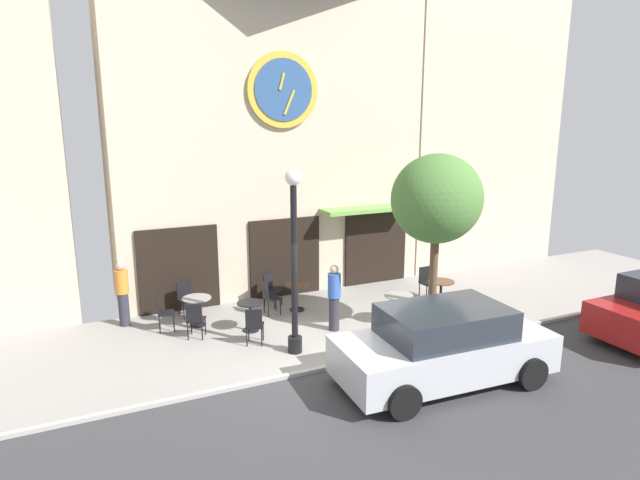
% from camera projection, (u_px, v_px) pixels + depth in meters
% --- Properties ---
extents(ground_plane, '(27.97, 10.12, 0.13)m').
position_uv_depth(ground_plane, '(342.00, 370.00, 11.27)').
color(ground_plane, gray).
extents(clock_building, '(9.18, 3.87, 10.97)m').
position_uv_depth(clock_building, '(267.00, 98.00, 15.87)').
color(clock_building, beige).
rests_on(clock_building, ground_plane).
extents(neighbor_building_right, '(5.98, 3.06, 15.40)m').
position_uv_depth(neighbor_building_right, '(471.00, 42.00, 18.78)').
color(neighbor_building_right, beige).
rests_on(neighbor_building_right, ground_plane).
extents(street_lamp, '(0.36, 0.36, 4.11)m').
position_uv_depth(street_lamp, '(294.00, 262.00, 11.64)').
color(street_lamp, black).
rests_on(street_lamp, ground_plane).
extents(street_tree, '(2.20, 1.98, 4.35)m').
position_uv_depth(street_tree, '(437.00, 200.00, 12.49)').
color(street_tree, brown).
rests_on(street_tree, ground_plane).
extents(cafe_table_near_door, '(0.72, 0.72, 0.74)m').
position_uv_depth(cafe_table_near_door, '(197.00, 306.00, 13.53)').
color(cafe_table_near_door, black).
rests_on(cafe_table_near_door, ground_plane).
extents(cafe_table_center_right, '(0.65, 0.65, 0.74)m').
position_uv_depth(cafe_table_center_right, '(250.00, 312.00, 13.20)').
color(cafe_table_center_right, black).
rests_on(cafe_table_center_right, ground_plane).
extents(cafe_table_rightmost, '(0.66, 0.66, 0.74)m').
position_uv_depth(cafe_table_rightmost, '(297.00, 292.00, 14.62)').
color(cafe_table_rightmost, black).
rests_on(cafe_table_rightmost, ground_plane).
extents(cafe_table_center, '(0.74, 0.74, 0.76)m').
position_uv_depth(cafe_table_center, '(399.00, 303.00, 13.68)').
color(cafe_table_center, black).
rests_on(cafe_table_center, ground_plane).
extents(cafe_table_leftmost, '(0.72, 0.72, 0.72)m').
position_uv_depth(cafe_table_leftmost, '(441.00, 288.00, 14.95)').
color(cafe_table_leftmost, black).
rests_on(cafe_table_leftmost, ground_plane).
extents(cafe_chair_under_awning, '(0.47, 0.47, 0.90)m').
position_uv_depth(cafe_chair_under_awning, '(186.00, 296.00, 14.23)').
color(cafe_chair_under_awning, black).
rests_on(cafe_chair_under_awning, ground_plane).
extents(cafe_chair_outer, '(0.49, 0.49, 0.90)m').
position_uv_depth(cafe_chair_outer, '(402.00, 316.00, 12.85)').
color(cafe_chair_outer, black).
rests_on(cafe_chair_outer, ground_plane).
extents(cafe_chair_left_end, '(0.45, 0.45, 0.90)m').
position_uv_depth(cafe_chair_left_end, '(162.00, 310.00, 13.19)').
color(cafe_chair_left_end, black).
rests_on(cafe_chair_left_end, ground_plane).
extents(cafe_chair_mid_row, '(0.40, 0.40, 0.90)m').
position_uv_depth(cafe_chair_mid_row, '(269.00, 296.00, 14.28)').
color(cafe_chair_mid_row, black).
rests_on(cafe_chair_mid_row, ground_plane).
extents(cafe_chair_right_end, '(0.53, 0.53, 0.90)m').
position_uv_depth(cafe_chair_right_end, '(195.00, 318.00, 12.71)').
color(cafe_chair_right_end, black).
rests_on(cafe_chair_right_end, ground_plane).
extents(cafe_chair_facing_street, '(0.53, 0.53, 0.90)m').
position_uv_depth(cafe_chair_facing_street, '(254.00, 323.00, 12.36)').
color(cafe_chair_facing_street, black).
rests_on(cafe_chair_facing_street, ground_plane).
extents(cafe_chair_near_tree, '(0.41, 0.41, 0.90)m').
position_uv_depth(cafe_chair_near_tree, '(426.00, 280.00, 15.67)').
color(cafe_chair_near_tree, black).
rests_on(cafe_chair_near_tree, ground_plane).
extents(cafe_chair_facing_wall, '(0.55, 0.55, 0.90)m').
position_uv_depth(cafe_chair_facing_wall, '(271.00, 287.00, 15.01)').
color(cafe_chair_facing_wall, black).
rests_on(cafe_chair_facing_wall, ground_plane).
extents(pedestrian_orange, '(0.45, 0.45, 1.67)m').
position_uv_depth(pedestrian_orange, '(123.00, 293.00, 13.47)').
color(pedestrian_orange, '#2D2D38').
rests_on(pedestrian_orange, ground_plane).
extents(pedestrian_blue, '(0.39, 0.39, 1.67)m').
position_uv_depth(pedestrian_blue, '(334.00, 297.00, 13.17)').
color(pedestrian_blue, '#2D2D38').
rests_on(pedestrian_blue, ground_plane).
extents(parked_car_silver, '(4.39, 2.20, 1.55)m').
position_uv_depth(parked_car_silver, '(444.00, 346.00, 10.61)').
color(parked_car_silver, '#B7BABF').
rests_on(parked_car_silver, ground_plane).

